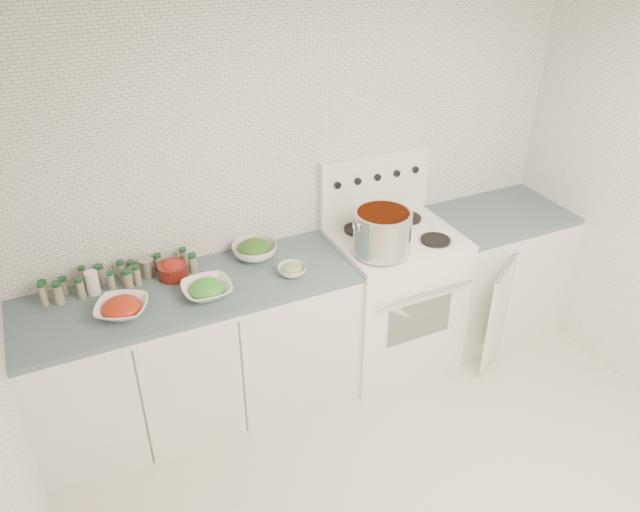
% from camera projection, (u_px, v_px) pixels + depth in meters
% --- Properties ---
extents(floor, '(3.50, 3.50, 0.00)m').
position_uv_depth(floor, '(423.00, 511.00, 3.24)').
color(floor, beige).
rests_on(floor, ground).
extents(room_walls, '(3.54, 3.04, 2.52)m').
position_uv_depth(room_walls, '(457.00, 254.00, 2.44)').
color(room_walls, white).
rests_on(room_walls, ground).
extents(counter_left, '(1.85, 0.62, 0.90)m').
position_uv_depth(counter_left, '(197.00, 353.00, 3.63)').
color(counter_left, white).
rests_on(counter_left, ground).
extents(stove, '(0.76, 0.70, 1.36)m').
position_uv_depth(stove, '(391.00, 293.00, 4.08)').
color(stove, white).
rests_on(stove, ground).
extents(counter_right, '(0.89, 0.84, 0.90)m').
position_uv_depth(counter_right, '(491.00, 270.00, 4.40)').
color(counter_right, white).
rests_on(counter_right, ground).
extents(stock_pot, '(0.36, 0.33, 0.26)m').
position_uv_depth(stock_pot, '(382.00, 230.00, 3.58)').
color(stock_pot, silver).
rests_on(stock_pot, stove).
extents(bowl_tomato, '(0.35, 0.35, 0.09)m').
position_uv_depth(bowl_tomato, '(122.00, 308.00, 3.18)').
color(bowl_tomato, white).
rests_on(bowl_tomato, counter_left).
extents(bowl_snowpea, '(0.27, 0.27, 0.09)m').
position_uv_depth(bowl_snowpea, '(207.00, 289.00, 3.33)').
color(bowl_snowpea, white).
rests_on(bowl_snowpea, counter_left).
extents(bowl_broccoli, '(0.31, 0.31, 0.11)m').
position_uv_depth(bowl_broccoli, '(255.00, 249.00, 3.67)').
color(bowl_broccoli, white).
rests_on(bowl_broccoli, counter_left).
extents(bowl_zucchini, '(0.21, 0.21, 0.07)m').
position_uv_depth(bowl_zucchini, '(292.00, 270.00, 3.51)').
color(bowl_zucchini, white).
rests_on(bowl_zucchini, counter_left).
extents(bowl_pepper, '(0.17, 0.17, 0.10)m').
position_uv_depth(bowl_pepper, '(173.00, 270.00, 3.47)').
color(bowl_pepper, '#5B150F').
rests_on(bowl_pepper, counter_left).
extents(salt_canister, '(0.08, 0.08, 0.14)m').
position_uv_depth(salt_canister, '(93.00, 283.00, 3.33)').
color(salt_canister, white).
rests_on(salt_canister, counter_left).
extents(tin_can, '(0.10, 0.10, 0.10)m').
position_uv_depth(tin_can, '(147.00, 268.00, 3.49)').
color(tin_can, gray).
rests_on(tin_can, counter_left).
extents(spice_cluster, '(0.83, 0.15, 0.14)m').
position_uv_depth(spice_cluster, '(111.00, 277.00, 3.39)').
color(spice_cluster, gray).
rests_on(spice_cluster, counter_left).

